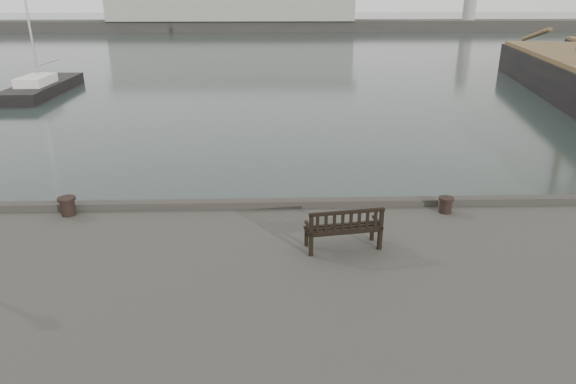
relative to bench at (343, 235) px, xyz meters
name	(u,v)px	position (x,y,z in m)	size (l,w,h in m)	color
ground	(299,257)	(-0.80, 2.52, -1.86)	(400.00, 400.00, 0.00)	black
breakwater	(250,8)	(-5.36, 94.52, 2.44)	(140.00, 9.50, 12.20)	#383530
bench	(343,235)	(0.00, 0.00, 0.00)	(1.70, 0.81, 0.94)	black
bollard_left	(68,206)	(-6.62, 2.02, -0.07)	(0.44, 0.44, 0.46)	black
bollard_right	(446,205)	(2.85, 1.86, -0.10)	(0.38, 0.38, 0.40)	black
yacht_d	(44,90)	(-17.94, 27.79, -1.63)	(2.87, 10.01, 12.46)	black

